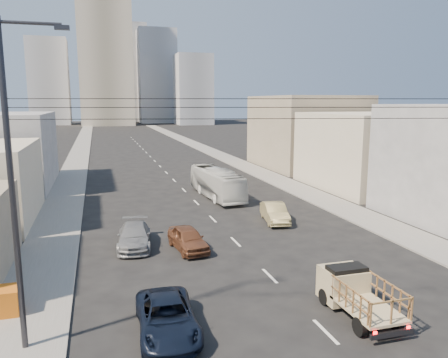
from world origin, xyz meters
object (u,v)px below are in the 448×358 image
sedan_tan (275,213)px  sedan_grey (134,236)px  sedan_brown (188,239)px  navy_pickup (167,317)px  city_bus (217,183)px  flatbed_pickup (357,291)px  streetlamp_left (14,181)px

sedan_tan → sedan_grey: size_ratio=0.89×
sedan_brown → sedan_grey: sedan_brown is taller
sedan_brown → sedan_tan: sedan_tan is taller
navy_pickup → sedan_grey: sedan_grey is taller
navy_pickup → sedan_grey: 11.22m
city_bus → sedan_grey: city_bus is taller
navy_pickup → city_bus: 25.58m
navy_pickup → sedan_brown: bearing=75.7°
navy_pickup → sedan_tan: 17.70m
city_bus → sedan_tan: bearing=-82.8°
flatbed_pickup → city_bus: 24.79m
city_bus → sedan_brown: 15.56m
flatbed_pickup → city_bus: size_ratio=0.43×
streetlamp_left → flatbed_pickup: bearing=-4.4°
sedan_grey → sedan_tan: bearing=21.5°
city_bus → streetlamp_left: 27.93m
sedan_grey → streetlamp_left: size_ratio=0.42×
city_bus → sedan_tan: size_ratio=2.29×
sedan_grey → streetlamp_left: bearing=-107.6°
city_bus → sedan_grey: (-8.98, -12.87, -0.69)m
navy_pickup → sedan_tan: sedan_tan is taller
city_bus → flatbed_pickup: bearing=-95.1°
flatbed_pickup → navy_pickup: (-8.18, 0.71, -0.41)m
city_bus → streetlamp_left: size_ratio=0.85×
streetlamp_left → navy_pickup: bearing=-3.6°
flatbed_pickup → sedan_brown: bearing=117.4°
sedan_brown → sedan_grey: size_ratio=0.85×
city_bus → sedan_brown: bearing=-116.0°
sedan_brown → sedan_tan: size_ratio=0.96×
flatbed_pickup → streetlamp_left: streetlamp_left is taller
sedan_tan → flatbed_pickup: bearing=-89.1°
sedan_grey → flatbed_pickup: bearing=-48.0°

